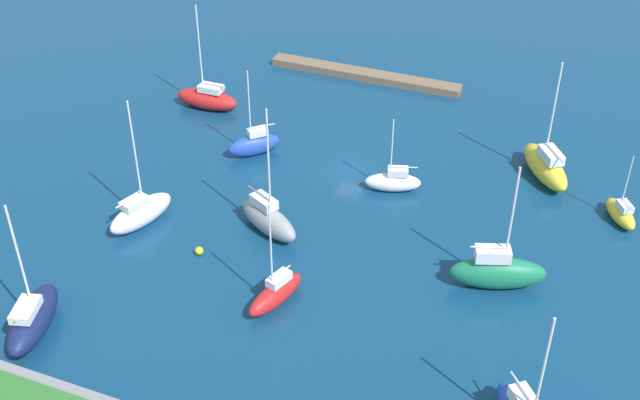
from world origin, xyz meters
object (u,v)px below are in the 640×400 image
Objects in this scene: sailboat_red_inner_mooring at (276,293)px; mooring_buoy_yellow at (199,251)px; sailboat_yellow_far_north at (546,166)px; sailboat_navy_mid_basin at (33,318)px; sailboat_white_far_south at (393,181)px; sailboat_green_outer_mooring at (497,271)px; sailboat_yellow_by_breakwater at (621,213)px; sailboat_gray_center_basin at (268,219)px; sailboat_white_lone_north at (141,212)px; sailboat_blue_off_beacon at (254,144)px; sailboat_red_west_end at (207,98)px; pier_dock at (365,75)px.

sailboat_red_inner_mooring is 13.57× the size of mooring_buoy_yellow.
sailboat_navy_mid_basin is (32.39, 35.42, -0.07)m from sailboat_yellow_far_north.
sailboat_green_outer_mooring is at bearing 121.63° from sailboat_white_far_south.
sailboat_gray_center_basin is at bearing 83.06° from sailboat_yellow_by_breakwater.
sailboat_red_inner_mooring is at bearing -74.62° from sailboat_navy_mid_basin.
sailboat_gray_center_basin is at bearing -129.48° from mooring_buoy_yellow.
sailboat_white_lone_north is at bearing 88.86° from sailboat_yellow_far_north.
sailboat_white_far_south is 0.82× the size of sailboat_blue_off_beacon.
sailboat_gray_center_basin is at bearing -56.67° from sailboat_white_lone_north.
sailboat_yellow_by_breakwater is 37.41m from mooring_buoy_yellow.
sailboat_red_inner_mooring is 17.77m from sailboat_green_outer_mooring.
sailboat_gray_center_basin is 31.41m from sailboat_yellow_by_breakwater.
sailboat_red_west_end is (36.77, -0.46, -0.19)m from sailboat_yellow_far_north.
sailboat_red_west_end reaches higher than sailboat_green_outer_mooring.
sailboat_red_west_end is at bearing -125.47° from sailboat_red_inner_mooring.
sailboat_red_inner_mooring reaches higher than sailboat_white_far_south.
sailboat_white_lone_north is at bearing 80.82° from sailboat_yellow_by_breakwater.
mooring_buoy_yellow is (12.39, 15.27, -0.63)m from sailboat_white_far_south.
sailboat_white_lone_north is at bearing 75.23° from pier_dock.
sailboat_yellow_far_north is 1.29× the size of sailboat_blue_off_beacon.
sailboat_green_outer_mooring reaches higher than mooring_buoy_yellow.
sailboat_yellow_by_breakwater is at bearing 172.67° from sailboat_red_west_end.
pier_dock is 23.38m from sailboat_white_far_south.
sailboat_green_outer_mooring is at bearing 115.15° from sailboat_yellow_by_breakwater.
sailboat_green_outer_mooring reaches higher than sailboat_blue_off_beacon.
sailboat_green_outer_mooring is 39.91m from sailboat_red_west_end.
sailboat_gray_center_basin is at bearing -134.72° from sailboat_red_inner_mooring.
sailboat_blue_off_beacon is at bearing 61.55° from sailboat_yellow_by_breakwater.
sailboat_yellow_far_north is 36.78m from sailboat_red_west_end.
sailboat_red_inner_mooring is 33.04m from sailboat_red_west_end.
sailboat_green_outer_mooring is (1.11, 17.45, 0.16)m from sailboat_yellow_far_north.
sailboat_white_lone_north reaches higher than sailboat_navy_mid_basin.
sailboat_white_lone_north is (15.37, -5.12, 0.23)m from sailboat_red_inner_mooring.
sailboat_white_far_south is 0.62× the size of sailboat_white_lone_north.
sailboat_navy_mid_basin is at bearing -41.22° from sailboat_red_inner_mooring.
sailboat_navy_mid_basin is at bearing 96.38° from sailboat_yellow_by_breakwater.
sailboat_red_west_end is at bearing -9.18° from sailboat_navy_mid_basin.
pier_dock is at bearing -153.71° from sailboat_red_inner_mooring.
sailboat_navy_mid_basin is at bearing -163.76° from sailboat_white_lone_north.
sailboat_red_west_end is (8.94, -6.83, 0.02)m from sailboat_blue_off_beacon.
sailboat_yellow_by_breakwater is at bearing 51.68° from sailboat_gray_center_basin.
sailboat_red_inner_mooring is (-6.29, 39.56, 0.64)m from pier_dock.
sailboat_blue_off_beacon reaches higher than sailboat_yellow_by_breakwater.
sailboat_blue_off_beacon is (4.78, 20.10, 0.77)m from pier_dock.
pier_dock is 2.47× the size of sailboat_blue_off_beacon.
sailboat_blue_off_beacon is at bearing -81.30° from mooring_buoy_yellow.
sailboat_red_west_end is (20.01, -26.30, 0.15)m from sailboat_red_inner_mooring.
sailboat_red_west_end is (44.18, -5.00, 0.36)m from sailboat_yellow_by_breakwater.
sailboat_yellow_by_breakwater is at bearing 37.28° from sailboat_green_outer_mooring.
sailboat_yellow_far_north is 1.05× the size of sailboat_green_outer_mooring.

